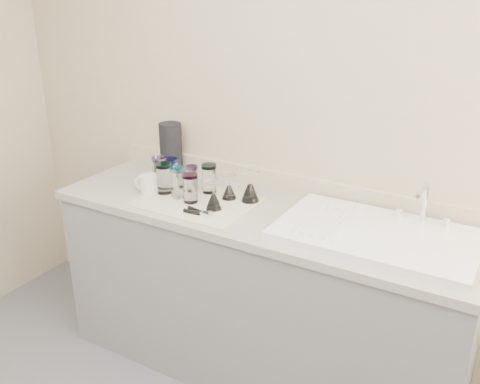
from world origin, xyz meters
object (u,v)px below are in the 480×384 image
Objects in this scene: goblet_back_right at (250,190)px; goblet_back_left at (229,190)px; can_opener at (199,213)px; tumbler_cyan at (192,177)px; sink_unit at (377,234)px; tumbler_magenta at (164,178)px; white_mug at (149,184)px; goblet_front_left at (214,200)px; tumbler_lavender at (190,188)px; paper_towel_roll at (171,149)px; tumbler_purple at (209,178)px; tumbler_extra at (160,172)px; tumbler_teal at (171,172)px; tumbler_blue at (179,182)px.

goblet_back_left is at bearing -165.91° from goblet_back_right.
tumbler_cyan is at bearing 130.69° from can_opener.
sink_unit is 0.65m from goblet_back_right.
tumbler_magenta reaches higher than white_mug.
goblet_back_right is 1.17× the size of goblet_front_left.
sink_unit is 1.15m from white_mug.
sink_unit is at bearing 2.93° from tumbler_magenta.
goblet_back_right reaches higher than can_opener.
goblet_front_left reaches higher than tumbler_cyan.
paper_towel_roll is at bearing 138.71° from tumbler_lavender.
tumbler_purple is 1.04× the size of white_mug.
tumbler_extra is 0.55× the size of paper_towel_roll.
tumbler_cyan is at bearing 6.63° from tumbler_teal.
tumbler_blue is 0.35m from goblet_back_right.
white_mug reaches higher than can_opener.
tumbler_purple reaches higher than goblet_front_left.
tumbler_cyan reaches higher than can_opener.
goblet_front_left is at bearing -87.40° from goblet_back_left.
tumbler_cyan is 0.33m from can_opener.
can_opener is (0.12, -0.10, -0.06)m from tumbler_lavender.
paper_towel_roll is (-0.25, 0.15, 0.07)m from tumbler_cyan.
goblet_back_left is at bearing 18.99° from white_mug.
white_mug is (-0.49, -0.16, -0.01)m from goblet_back_right.
tumbler_purple is 1.08× the size of goblet_front_left.
tumbler_extra is at bearing -166.93° from tumbler_purple.
tumbler_blue is at bearing 170.23° from goblet_front_left.
tumbler_teal is 0.38m from goblet_front_left.
tumbler_extra is at bearing -162.16° from tumbler_cyan.
tumbler_teal is 0.12m from tumbler_cyan.
goblet_front_left is (0.01, -0.15, 0.00)m from goblet_back_left.
tumbler_lavender is 1.05× the size of goblet_front_left.
can_opener is (0.21, -0.13, -0.07)m from tumbler_blue.
goblet_back_left is (0.14, 0.13, -0.03)m from tumbler_lavender.
goblet_back_right is 0.60m from paper_towel_roll.
goblet_back_left is at bearing 44.42° from tumbler_lavender.
goblet_back_left is at bearing 17.50° from tumbler_magenta.
goblet_back_left is 0.24m from can_opener.
tumbler_extra reaches higher than goblet_back_left.
tumbler_magenta is at bearing 25.49° from white_mug.
sink_unit is at bearing 13.71° from can_opener.
paper_towel_roll reaches higher than tumbler_teal.
goblet_back_left is at bearing -2.54° from tumbler_cyan.
sink_unit is at bearing 7.77° from goblet_front_left.
tumbler_cyan is 0.22m from white_mug.
tumbler_teal is 1.16× the size of goblet_back_left.
tumbler_magenta is at bearing 171.81° from goblet_front_left.
tumbler_lavender is 0.96× the size of can_opener.
tumbler_cyan is 0.12m from tumbler_blue.
tumbler_teal is 1.00× the size of tumbler_purple.
can_opener is (0.33, -0.23, -0.07)m from tumbler_teal.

